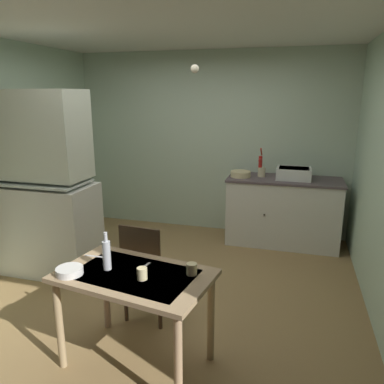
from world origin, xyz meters
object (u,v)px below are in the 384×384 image
(hutch_cabinet, at_px, (45,191))
(chair_far_side, at_px, (147,269))
(serving_bowl_wide, at_px, (70,271))
(hand_pump, at_px, (260,164))
(glass_bottle, at_px, (107,254))
(mixing_bowl_counter, at_px, (241,174))
(sink_basin, at_px, (294,173))
(teacup_mint, at_px, (142,274))
(dining_table, at_px, (135,287))

(hutch_cabinet, xyz_separation_m, chair_far_side, (1.45, -0.61, -0.46))
(hutch_cabinet, bearing_deg, serving_bowl_wide, -48.63)
(hand_pump, bearing_deg, glass_bottle, -106.52)
(hand_pump, bearing_deg, chair_far_side, -108.64)
(serving_bowl_wide, relative_size, glass_bottle, 0.67)
(hand_pump, relative_size, mixing_bowl_counter, 1.44)
(glass_bottle, bearing_deg, sink_basin, 65.11)
(chair_far_side, distance_m, glass_bottle, 0.67)
(mixing_bowl_counter, distance_m, chair_far_side, 2.23)
(serving_bowl_wide, height_order, glass_bottle, glass_bottle)
(serving_bowl_wide, bearing_deg, glass_bottle, 33.66)
(sink_basin, height_order, chair_far_side, sink_basin)
(sink_basin, height_order, mixing_bowl_counter, sink_basin)
(serving_bowl_wide, xyz_separation_m, teacup_mint, (0.53, 0.07, 0.02))
(serving_bowl_wide, relative_size, teacup_mint, 2.27)
(mixing_bowl_counter, height_order, dining_table, mixing_bowl_counter)
(hand_pump, xyz_separation_m, dining_table, (-0.61, -2.79, -0.44))
(chair_far_side, xyz_separation_m, teacup_mint, (0.23, -0.63, 0.30))
(hutch_cabinet, xyz_separation_m, dining_table, (1.60, -1.18, -0.32))
(hand_pump, relative_size, glass_bottle, 1.35)
(serving_bowl_wide, bearing_deg, dining_table, 17.40)
(dining_table, relative_size, serving_bowl_wide, 6.18)
(mixing_bowl_counter, bearing_deg, glass_bottle, -102.09)
(mixing_bowl_counter, relative_size, glass_bottle, 0.94)
(serving_bowl_wide, bearing_deg, hutch_cabinet, 131.37)
(hutch_cabinet, distance_m, teacup_mint, 2.10)
(mixing_bowl_counter, height_order, teacup_mint, mixing_bowl_counter)
(teacup_mint, bearing_deg, glass_bottle, 166.65)
(hutch_cabinet, distance_m, sink_basin, 3.08)
(hand_pump, height_order, mixing_bowl_counter, hand_pump)
(sink_basin, height_order, hand_pump, hand_pump)
(hand_pump, height_order, glass_bottle, hand_pump)
(mixing_bowl_counter, distance_m, dining_table, 2.73)
(mixing_bowl_counter, xyz_separation_m, dining_table, (-0.36, -2.69, -0.31))
(dining_table, relative_size, glass_bottle, 4.13)
(glass_bottle, bearing_deg, hand_pump, 73.48)
(hutch_cabinet, xyz_separation_m, teacup_mint, (1.69, -1.24, -0.17))
(hand_pump, bearing_deg, mixing_bowl_counter, -159.10)
(dining_table, distance_m, serving_bowl_wide, 0.48)
(dining_table, distance_m, glass_bottle, 0.32)
(glass_bottle, bearing_deg, teacup_mint, -13.35)
(dining_table, relative_size, teacup_mint, 14.01)
(hand_pump, bearing_deg, serving_bowl_wide, -109.66)
(chair_far_side, bearing_deg, serving_bowl_wide, -112.81)
(sink_basin, relative_size, mixing_bowl_counter, 1.63)
(hand_pump, distance_m, serving_bowl_wide, 3.12)
(hutch_cabinet, xyz_separation_m, sink_basin, (2.65, 1.57, 0.03))
(dining_table, bearing_deg, hutch_cabinet, 143.59)
(chair_far_side, relative_size, serving_bowl_wide, 4.82)
(hand_pump, bearing_deg, hutch_cabinet, -143.82)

